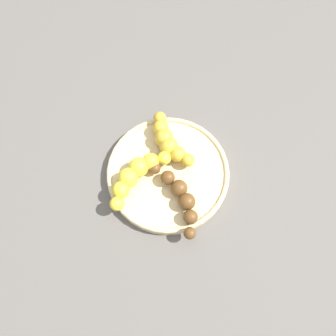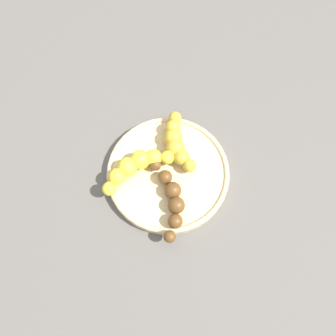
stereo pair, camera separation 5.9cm
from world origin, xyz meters
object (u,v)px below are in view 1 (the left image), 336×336
(banana_overripe, at_px, (180,196))
(banana_spotted, at_px, (169,141))
(banana_yellow, at_px, (136,175))
(fruit_bowl, at_px, (168,173))

(banana_overripe, xyz_separation_m, banana_spotted, (-0.11, -0.02, 0.00))
(banana_overripe, height_order, banana_yellow, banana_yellow)
(banana_spotted, relative_size, banana_yellow, 0.97)
(fruit_bowl, relative_size, banana_overripe, 1.73)
(fruit_bowl, bearing_deg, banana_yellow, -75.37)
(fruit_bowl, bearing_deg, banana_overripe, 23.10)
(fruit_bowl, distance_m, banana_yellow, 0.07)
(banana_overripe, relative_size, banana_spotted, 1.20)
(banana_overripe, relative_size, banana_yellow, 1.16)
(banana_spotted, bearing_deg, fruit_bowl, 58.30)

